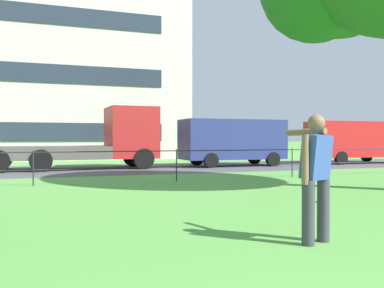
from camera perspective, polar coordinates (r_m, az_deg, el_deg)
The scene contains 6 objects.
street_strip at distance 18.52m, azimuth -13.83°, elevation -3.39°, with size 80.00×6.61×0.01m, color #4C4C51.
park_fence at distance 12.71m, azimuth -11.22°, elevation -2.26°, with size 37.94×0.04×1.00m.
person_thrower at distance 5.59m, azimuth 16.37°, elevation -3.89°, with size 0.49×0.86×1.65m.
flatbed_truck_left at distance 19.07m, azimuth -12.59°, elevation 0.38°, with size 7.36×2.60×2.75m.
panel_van_far_right at distance 20.49m, azimuth 5.54°, elevation 0.57°, with size 5.01×2.11×2.24m.
panel_van_right at distance 24.38m, azimuth 21.07°, elevation 0.55°, with size 5.05×2.20×2.24m.
Camera 1 is at (-1.83, -0.13, 1.34)m, focal length 39.28 mm.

